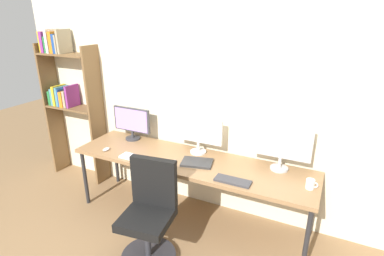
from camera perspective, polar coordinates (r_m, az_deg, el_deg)
The scene contains 14 objects.
ground_plane at distance 3.29m, azimuth -5.34°, elevation -21.89°, with size 12.00×12.00×0.00m, color olive.
wall_back at distance 3.45m, azimuth 2.69°, elevation 5.22°, with size 5.04×0.10×2.60m.
desk at distance 3.32m, azimuth -0.38°, elevation -6.68°, with size 2.64×0.68×0.74m.
bookshelf at distance 4.45m, azimuth -22.24°, elevation 6.64°, with size 0.83×0.28×2.03m.
office_chair at distance 3.00m, azimuth -7.90°, elevation -16.83°, with size 0.52×0.52×0.99m.
monitor_left at distance 3.82m, azimuth -11.15°, elevation 1.12°, with size 0.51×0.18×0.41m.
monitor_center at distance 3.38m, azimuth 1.20°, elevation -0.85°, with size 0.55×0.18×0.41m.
monitor_right at distance 3.13m, azimuth 16.38°, elevation -2.87°, with size 0.57×0.18×0.48m.
keyboard_left at distance 3.39m, azimuth -10.70°, elevation -5.43°, with size 0.33×0.13×0.02m, color silver.
keyboard_right at distance 2.92m, azimuth 7.61°, elevation -9.72°, with size 0.34×0.13×0.02m, color #38383D.
mouse_left_side at distance 3.64m, azimuth -15.71°, elevation -3.83°, with size 0.06×0.10×0.03m, color silver.
mouse_right_side at distance 3.23m, azimuth -3.46°, elevation -6.33°, with size 0.06×0.10×0.03m, color silver.
laptop_closed at distance 3.22m, azimuth 0.94°, elevation -6.45°, with size 0.32×0.22×0.02m, color #2D2D2D.
coffee_mug at distance 2.98m, azimuth 21.20°, elevation -9.72°, with size 0.11×0.08×0.09m.
Camera 1 is at (1.31, -2.04, 2.22)m, focal length 28.63 mm.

